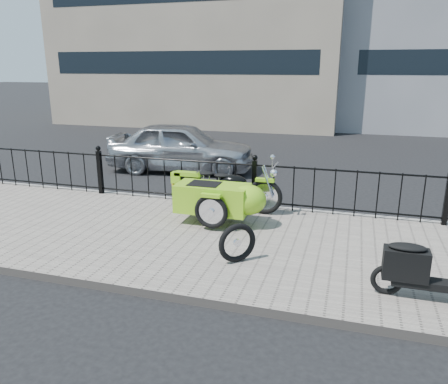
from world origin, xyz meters
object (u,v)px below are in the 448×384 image
(motorcycle_sidecar, at_px, (224,196))
(scooter, at_px, (426,270))
(spare_tire, at_px, (237,243))
(sedan_car, at_px, (181,147))

(motorcycle_sidecar, bearing_deg, scooter, -32.16)
(scooter, relative_size, spare_tire, 2.46)
(motorcycle_sidecar, xyz_separation_m, sedan_car, (-2.44, 3.96, 0.10))
(motorcycle_sidecar, height_order, spare_tire, motorcycle_sidecar)
(scooter, height_order, sedan_car, sedan_car)
(scooter, xyz_separation_m, spare_tire, (-2.45, 0.36, -0.09))
(motorcycle_sidecar, distance_m, scooter, 3.70)
(scooter, height_order, spare_tire, scooter)
(spare_tire, bearing_deg, motorcycle_sidecar, 112.86)
(motorcycle_sidecar, xyz_separation_m, scooter, (3.13, -1.97, -0.09))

